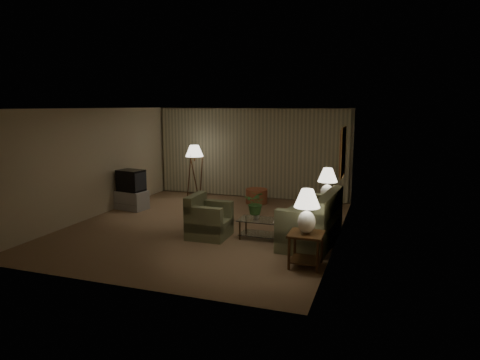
% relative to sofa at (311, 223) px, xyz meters
% --- Properties ---
extents(ground, '(7.00, 7.00, 0.00)m').
position_rel_sofa_xyz_m(ground, '(-2.50, 0.39, -0.42)').
color(ground, '#815D47').
rests_on(ground, ground).
extents(room_shell, '(6.04, 7.02, 2.72)m').
position_rel_sofa_xyz_m(room_shell, '(-2.48, 1.90, 1.33)').
color(room_shell, '#C3BA96').
rests_on(room_shell, ground).
extents(sofa, '(2.02, 1.22, 0.83)m').
position_rel_sofa_xyz_m(sofa, '(0.00, 0.00, 0.00)').
color(sofa, '#6B6F4E').
rests_on(sofa, ground).
extents(armchair, '(0.89, 0.84, 0.72)m').
position_rel_sofa_xyz_m(armchair, '(-2.09, -0.33, -0.06)').
color(armchair, '#6B6F4E').
rests_on(armchair, ground).
extents(side_table_near, '(0.58, 0.58, 0.60)m').
position_rel_sofa_xyz_m(side_table_near, '(0.15, -1.35, 0.00)').
color(side_table_near, '#3B2210').
rests_on(side_table_near, ground).
extents(side_table_far, '(0.54, 0.45, 0.60)m').
position_rel_sofa_xyz_m(side_table_far, '(0.15, 1.25, -0.01)').
color(side_table_far, '#3B2210').
rests_on(side_table_far, ground).
extents(table_lamp_near, '(0.45, 0.45, 0.77)m').
position_rel_sofa_xyz_m(table_lamp_near, '(0.15, -1.35, 0.64)').
color(table_lamp_near, white).
rests_on(table_lamp_near, side_table_near).
extents(table_lamp_far, '(0.45, 0.45, 0.77)m').
position_rel_sofa_xyz_m(table_lamp_far, '(0.15, 1.25, 0.64)').
color(table_lamp_far, white).
rests_on(table_lamp_far, side_table_far).
extents(coffee_table, '(1.02, 0.56, 0.41)m').
position_rel_sofa_xyz_m(coffee_table, '(-0.98, -0.10, -0.14)').
color(coffee_table, silver).
rests_on(coffee_table, ground).
extents(tv_cabinet, '(0.98, 0.78, 0.50)m').
position_rel_sofa_xyz_m(tv_cabinet, '(-5.05, 1.28, -0.17)').
color(tv_cabinet, '#A1A1A3').
rests_on(tv_cabinet, ground).
extents(crt_tv, '(0.82, 0.69, 0.57)m').
position_rel_sofa_xyz_m(crt_tv, '(-5.05, 1.28, 0.37)').
color(crt_tv, black).
rests_on(crt_tv, tv_cabinet).
extents(floor_lamp, '(0.53, 0.53, 1.62)m').
position_rel_sofa_xyz_m(floor_lamp, '(-3.94, 2.92, 0.43)').
color(floor_lamp, '#3B2210').
rests_on(floor_lamp, ground).
extents(ottoman, '(0.68, 0.68, 0.41)m').
position_rel_sofa_xyz_m(ottoman, '(-2.07, 3.06, -0.21)').
color(ottoman, '#A35D37').
rests_on(ottoman, ground).
extents(vase, '(0.16, 0.16, 0.15)m').
position_rel_sofa_xyz_m(vase, '(-1.13, -0.10, 0.07)').
color(vase, white).
rests_on(vase, coffee_table).
extents(flowers, '(0.48, 0.42, 0.50)m').
position_rel_sofa_xyz_m(flowers, '(-1.13, -0.10, 0.40)').
color(flowers, '#407A36').
rests_on(flowers, vase).
extents(book, '(0.18, 0.23, 0.02)m').
position_rel_sofa_xyz_m(book, '(-0.73, -0.20, 0.01)').
color(book, olive).
rests_on(book, coffee_table).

